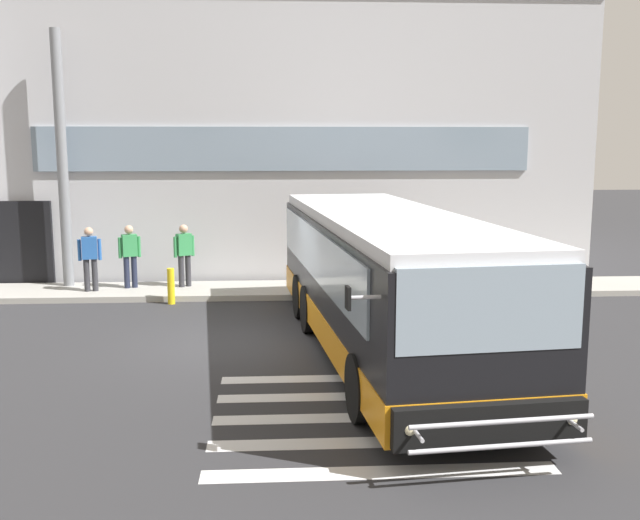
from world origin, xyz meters
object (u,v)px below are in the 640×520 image
passenger_at_curb_edge (184,251)px  safety_bollard_yellow (171,286)px  passenger_near_column (90,256)px  entry_support_column (62,160)px  bus_main_foreground (386,286)px  passenger_by_doorway (130,253)px

passenger_at_curb_edge → safety_bollard_yellow: 1.63m
passenger_near_column → passenger_at_curb_edge: (2.35, 0.50, 0.03)m
entry_support_column → passenger_near_column: 2.69m
bus_main_foreground → passenger_at_curb_edge: 7.61m
entry_support_column → passenger_near_column: entry_support_column is taller
bus_main_foreground → passenger_at_curb_edge: (-4.53, 6.11, -0.22)m
passenger_near_column → passenger_at_curb_edge: bearing=12.0°
passenger_near_column → passenger_at_curb_edge: size_ratio=1.00×
passenger_by_doorway → passenger_near_column: bearing=-157.5°
passenger_near_column → entry_support_column: bearing=134.6°
bus_main_foreground → safety_bollard_yellow: 6.64m
entry_support_column → passenger_by_doorway: bearing=-13.6°
passenger_at_curb_edge → safety_bollard_yellow: size_ratio=1.86×
safety_bollard_yellow → bus_main_foreground: bearing=-44.7°
entry_support_column → passenger_at_curb_edge: entry_support_column is taller
passenger_near_column → bus_main_foreground: bearing=-39.3°
passenger_by_doorway → passenger_at_curb_edge: bearing=4.4°
passenger_at_curb_edge → passenger_near_column: bearing=-168.0°
passenger_near_column → passenger_by_doorway: (0.94, 0.39, 0.00)m
passenger_by_doorway → passenger_at_curb_edge: (1.40, 0.11, 0.03)m
bus_main_foreground → safety_bollard_yellow: size_ratio=11.93×
entry_support_column → passenger_near_column: size_ratio=4.02×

